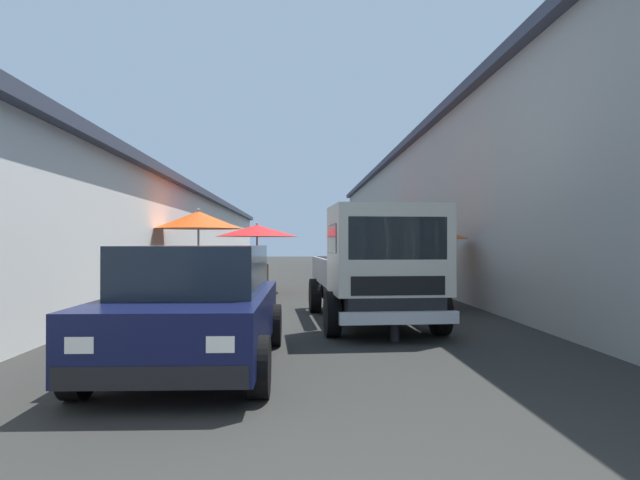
% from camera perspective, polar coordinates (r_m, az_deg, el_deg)
% --- Properties ---
extents(ground, '(90.00, 90.00, 0.00)m').
position_cam_1_polar(ground, '(15.57, -1.60, -5.79)').
color(ground, '#282826').
extents(building_left_whitewash, '(49.80, 7.50, 3.50)m').
position_cam_1_polar(building_left_whitewash, '(19.15, -24.43, 0.53)').
color(building_left_whitewash, silver).
rests_on(building_left_whitewash, ground).
extents(building_right_concrete, '(49.80, 7.50, 5.27)m').
position_cam_1_polar(building_right_concrete, '(19.35, 20.83, 3.13)').
color(building_right_concrete, gray).
rests_on(building_right_concrete, ground).
extents(fruit_stall_mid_lane, '(2.49, 2.49, 2.11)m').
position_cam_1_polar(fruit_stall_mid_lane, '(16.65, -6.60, 0.10)').
color(fruit_stall_mid_lane, '#9E9EA3').
rests_on(fruit_stall_mid_lane, ground).
extents(fruit_stall_near_left, '(2.33, 2.33, 2.41)m').
position_cam_1_polar(fruit_stall_near_left, '(14.90, -12.64, 1.17)').
color(fruit_stall_near_left, '#9E9EA3').
rests_on(fruit_stall_near_left, ground).
extents(fruit_stall_near_right, '(2.52, 2.52, 2.40)m').
position_cam_1_polar(fruit_stall_near_right, '(20.33, 6.02, 0.77)').
color(fruit_stall_near_right, '#9E9EA3').
rests_on(fruit_stall_near_right, ground).
extents(fruit_stall_far_right, '(2.40, 2.40, 2.09)m').
position_cam_1_polar(fruit_stall_far_right, '(13.06, 10.23, 0.29)').
color(fruit_stall_far_right, '#9E9EA3').
rests_on(fruit_stall_far_right, ground).
extents(hatchback_car, '(3.93, 1.95, 1.45)m').
position_cam_1_polar(hatchback_car, '(6.75, -12.78, -6.65)').
color(hatchback_car, '#0F1438').
rests_on(hatchback_car, ground).
extents(delivery_truck, '(5.01, 2.18, 2.08)m').
position_cam_1_polar(delivery_truck, '(9.44, 6.07, -3.01)').
color(delivery_truck, black).
rests_on(delivery_truck, ground).
extents(vendor_by_crates, '(0.65, 0.27, 1.64)m').
position_cam_1_polar(vendor_by_crates, '(8.39, 7.81, -3.96)').
color(vendor_by_crates, '#232328').
rests_on(vendor_by_crates, ground).
extents(vendor_in_shade, '(0.32, 0.62, 1.62)m').
position_cam_1_polar(vendor_in_shade, '(16.70, 8.94, -2.21)').
color(vendor_in_shade, navy).
rests_on(vendor_in_shade, ground).
extents(parked_scooter, '(1.69, 0.46, 1.14)m').
position_cam_1_polar(parked_scooter, '(18.13, 7.53, -3.60)').
color(parked_scooter, black).
rests_on(parked_scooter, ground).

